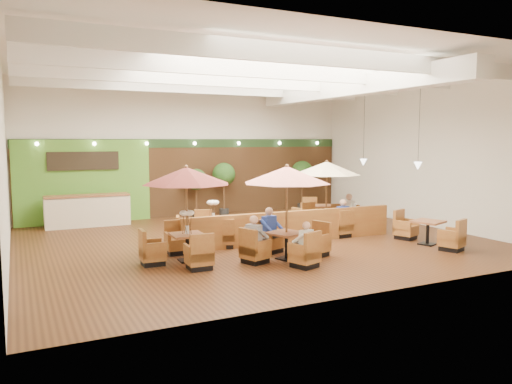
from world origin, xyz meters
TOP-DOWN VIEW (x-y plane):
  - room at (0.25, 1.22)m, footprint 14.04×14.00m
  - service_counter at (-4.40, 5.10)m, footprint 3.00×0.75m
  - booth_divider at (0.96, -0.75)m, footprint 7.16×0.40m
  - table_0 at (-2.81, -1.62)m, footprint 2.42×2.49m
  - table_1 at (-0.29, -2.59)m, footprint 2.65×2.65m
  - table_2 at (2.89, 0.26)m, footprint 2.47×2.47m
  - table_3 at (-1.48, 0.38)m, footprint 1.75×2.50m
  - table_4 at (4.52, -2.83)m, footprint 1.08×2.67m
  - table_5 at (3.81, 1.81)m, footprint 1.04×2.56m
  - topiary_0 at (-0.09, 5.30)m, footprint 0.87×0.87m
  - topiary_1 at (1.13, 5.30)m, footprint 0.96×0.96m
  - topiary_2 at (4.96, 5.30)m, footprint 0.97×0.97m
  - diner_0 at (-0.29, -3.52)m, footprint 0.39×0.36m
  - diner_1 at (-0.29, -1.66)m, footprint 0.45×0.42m
  - diner_2 at (-1.22, -2.59)m, footprint 0.43×0.45m
  - diner_3 at (2.89, -0.65)m, footprint 0.42×0.37m
  - diner_4 at (3.80, 0.26)m, footprint 0.39×0.45m

SIDE VIEW (x-z plane):
  - table_5 at x=3.81m, z-range -0.11..0.79m
  - table_4 at x=4.52m, z-range -0.11..0.83m
  - table_3 at x=-1.48m, z-range -0.30..1.18m
  - booth_divider at x=0.96m, z-range 0.00..0.99m
  - service_counter at x=-4.40m, z-range -0.01..1.17m
  - diner_0 at x=-0.29m, z-range 0.37..1.08m
  - diner_2 at x=-1.22m, z-range 0.36..1.16m
  - diner_3 at x=2.89m, z-range 0.36..1.16m
  - diner_1 at x=-0.29m, z-range 0.36..1.18m
  - diner_4 at x=3.80m, z-range 0.35..1.19m
  - topiary_0 at x=-0.09m, z-range 0.49..2.51m
  - topiary_1 at x=1.13m, z-range 0.55..2.79m
  - topiary_2 at x=4.96m, z-range 0.55..2.80m
  - table_2 at x=2.89m, z-range 0.46..2.98m
  - table_1 at x=-0.29m, z-range 0.47..3.03m
  - table_0 at x=-2.81m, z-range 0.55..3.10m
  - room at x=0.25m, z-range 0.87..6.39m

